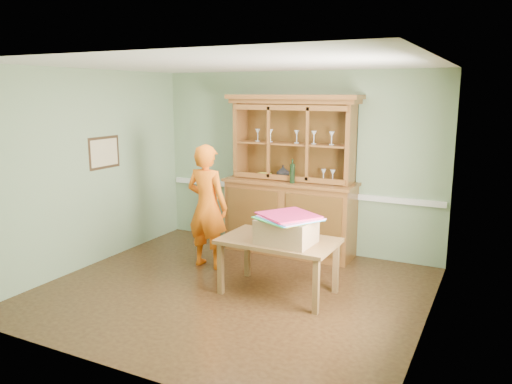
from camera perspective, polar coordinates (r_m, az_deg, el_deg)
The scene contains 14 objects.
floor at distance 6.24m, azimuth -2.72°, elevation -11.20°, with size 4.50×4.50×0.00m, color #4E3319.
ceiling at distance 5.77m, azimuth -2.98°, elevation 14.39°, with size 4.50×4.50×0.00m, color white.
wall_back at distance 7.64m, azimuth 4.57°, elevation 3.48°, with size 4.50×4.50×0.00m, color gray.
wall_left at distance 7.23m, azimuth -18.58°, elevation 2.47°, with size 4.00×4.00×0.00m, color gray.
wall_right at distance 5.16m, azimuth 19.48°, elevation -0.98°, with size 4.00×4.00×0.00m, color gray.
wall_front at distance 4.28m, azimuth -16.18°, elevation -3.23°, with size 4.50×4.50×0.00m, color gray.
chair_rail at distance 7.69m, azimuth 4.45°, elevation 0.14°, with size 4.41×0.05×0.08m, color white.
framed_map at distance 7.40m, azimuth -16.92°, elevation 4.33°, with size 0.03×0.60×0.46m.
window_panel at distance 4.84m, azimuth 18.89°, elevation 0.09°, with size 0.03×0.96×1.36m.
china_hutch at distance 7.47m, azimuth 3.98°, elevation -0.78°, with size 2.00×0.66×2.36m.
dining_table at distance 5.97m, azimuth 2.60°, elevation -6.14°, with size 1.37×0.83×0.68m.
cardboard_box at distance 5.76m, azimuth 3.48°, elevation -4.46°, with size 0.62×0.50×0.29m, color #92674B.
kite_stack at distance 5.69m, azimuth 3.79°, elevation -2.89°, with size 0.79×0.79×0.05m.
person at distance 6.86m, azimuth -5.60°, elevation -1.65°, with size 0.62×0.41×1.71m, color orange.
Camera 1 is at (2.85, -5.01, 2.40)m, focal length 35.00 mm.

